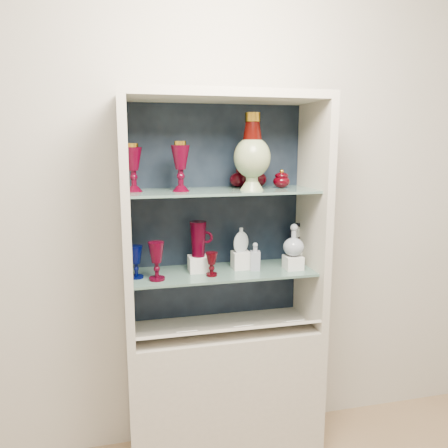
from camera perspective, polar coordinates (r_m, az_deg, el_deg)
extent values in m
cube|color=beige|center=(2.39, -1.20, 3.31)|extent=(3.50, 0.02, 2.80)
cube|color=#BFB6A3|center=(2.53, 0.00, -21.08)|extent=(1.00, 0.40, 0.75)
cube|color=black|center=(2.37, -1.05, 1.42)|extent=(0.98, 0.02, 1.15)
cube|color=#BFB6A3|center=(2.13, -12.68, 0.12)|extent=(0.04, 0.40, 1.15)
cube|color=#BFB6A3|center=(2.34, 11.53, 1.09)|extent=(0.04, 0.40, 1.15)
cube|color=#BFB6A3|center=(2.16, 0.00, 16.37)|extent=(1.00, 0.40, 0.04)
cube|color=slate|center=(2.27, -0.12, -6.28)|extent=(0.92, 0.34, 0.01)
cube|color=slate|center=(2.18, -0.12, 4.33)|extent=(0.92, 0.34, 0.01)
cube|color=#BFB6A3|center=(2.24, 0.66, -13.69)|extent=(0.92, 0.17, 0.09)
cube|color=white|center=(2.20, -4.96, -13.81)|extent=(0.10, 0.06, 0.03)
cube|color=white|center=(2.33, 8.97, -12.42)|extent=(0.10, 0.06, 0.03)
cube|color=white|center=(2.25, 2.33, -13.18)|extent=(0.10, 0.06, 0.03)
cube|color=silver|center=(2.25, -3.36, -5.21)|extent=(0.10, 0.10, 0.08)
cube|color=silver|center=(2.30, 2.22, -4.73)|extent=(0.09, 0.09, 0.09)
cube|color=silver|center=(2.32, 9.01, -4.98)|extent=(0.09, 0.09, 0.07)
cube|color=silver|center=(2.47, 9.39, -3.66)|extent=(0.08, 0.08, 0.10)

